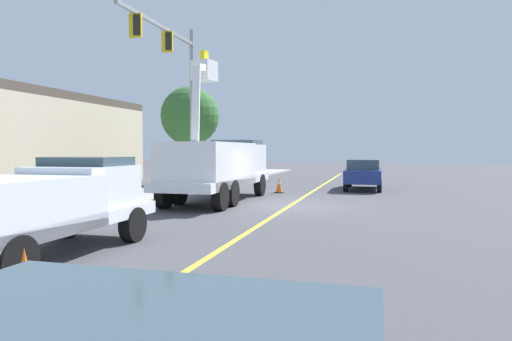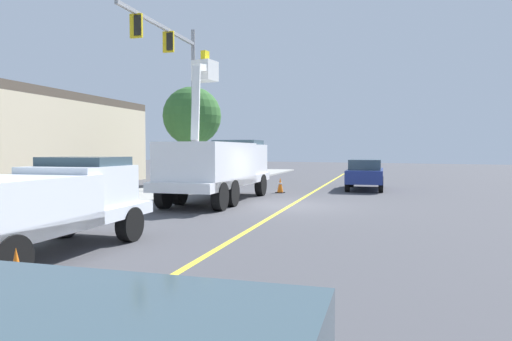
{
  "view_description": "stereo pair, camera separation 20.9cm",
  "coord_description": "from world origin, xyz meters",
  "px_view_note": "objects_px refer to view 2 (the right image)",
  "views": [
    {
      "loc": [
        -16.71,
        -6.73,
        2.23
      ],
      "look_at": [
        -0.53,
        1.26,
        1.4
      ],
      "focal_mm": 31.81,
      "sensor_mm": 36.0,
      "label": 1
    },
    {
      "loc": [
        -16.62,
        -6.91,
        2.23
      ],
      "look_at": [
        -0.53,
        1.26,
        1.4
      ],
      "focal_mm": 31.81,
      "sensor_mm": 36.0,
      "label": 2
    }
  ],
  "objects_px": {
    "utility_bucket_truck": "(219,164)",
    "traffic_cone_leading": "(17,278)",
    "traffic_cone_mid_front": "(280,185)",
    "traffic_signal_mast": "(177,74)",
    "service_pickup_truck": "(40,203)",
    "passing_minivan": "(365,172)"
  },
  "relations": [
    {
      "from": "passing_minivan",
      "to": "traffic_cone_leading",
      "type": "relative_size",
      "value": 5.87
    },
    {
      "from": "traffic_cone_leading",
      "to": "traffic_cone_mid_front",
      "type": "distance_m",
      "value": 17.62
    },
    {
      "from": "utility_bucket_truck",
      "to": "service_pickup_truck",
      "type": "xyz_separation_m",
      "value": [
        -10.45,
        -2.07,
        -0.49
      ]
    },
    {
      "from": "utility_bucket_truck",
      "to": "traffic_signal_mast",
      "type": "distance_m",
      "value": 5.99
    },
    {
      "from": "traffic_cone_leading",
      "to": "traffic_cone_mid_front",
      "type": "height_order",
      "value": "traffic_cone_leading"
    },
    {
      "from": "service_pickup_truck",
      "to": "traffic_cone_mid_front",
      "type": "relative_size",
      "value": 7.37
    },
    {
      "from": "traffic_cone_leading",
      "to": "passing_minivan",
      "type": "bearing_deg",
      "value": 0.4
    },
    {
      "from": "utility_bucket_truck",
      "to": "traffic_signal_mast",
      "type": "bearing_deg",
      "value": 62.72
    },
    {
      "from": "traffic_cone_mid_front",
      "to": "traffic_signal_mast",
      "type": "bearing_deg",
      "value": 121.12
    },
    {
      "from": "traffic_cone_leading",
      "to": "traffic_signal_mast",
      "type": "bearing_deg",
      "value": 28.99
    },
    {
      "from": "passing_minivan",
      "to": "traffic_cone_mid_front",
      "type": "xyz_separation_m",
      "value": [
        -4.02,
        3.43,
        -0.58
      ]
    },
    {
      "from": "traffic_cone_leading",
      "to": "traffic_cone_mid_front",
      "type": "xyz_separation_m",
      "value": [
        17.25,
        3.58,
        -0.03
      ]
    },
    {
      "from": "service_pickup_truck",
      "to": "passing_minivan",
      "type": "bearing_deg",
      "value": -6.74
    },
    {
      "from": "traffic_cone_leading",
      "to": "service_pickup_truck",
      "type": "bearing_deg",
      "value": 46.87
    },
    {
      "from": "utility_bucket_truck",
      "to": "traffic_cone_leading",
      "type": "relative_size",
      "value": 9.86
    },
    {
      "from": "traffic_signal_mast",
      "to": "service_pickup_truck",
      "type": "bearing_deg",
      "value": -155.29
    },
    {
      "from": "traffic_cone_leading",
      "to": "traffic_cone_mid_front",
      "type": "relative_size",
      "value": 1.08
    },
    {
      "from": "service_pickup_truck",
      "to": "traffic_signal_mast",
      "type": "relative_size",
      "value": 0.68
    },
    {
      "from": "traffic_cone_leading",
      "to": "traffic_cone_mid_front",
      "type": "bearing_deg",
      "value": 11.73
    },
    {
      "from": "utility_bucket_truck",
      "to": "traffic_cone_mid_front",
      "type": "relative_size",
      "value": 10.65
    },
    {
      "from": "passing_minivan",
      "to": "traffic_cone_mid_front",
      "type": "height_order",
      "value": "passing_minivan"
    },
    {
      "from": "utility_bucket_truck",
      "to": "traffic_cone_leading",
      "type": "distance_m",
      "value": 13.51
    }
  ]
}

